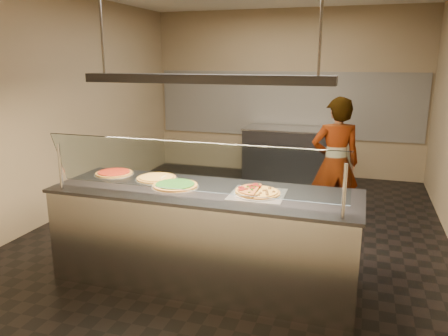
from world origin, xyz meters
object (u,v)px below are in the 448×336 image
(prep_table, at_px, (288,153))
(heat_lamp_housing, at_px, (203,79))
(pizza_spatula, at_px, (165,179))
(worker, at_px, (335,163))
(half_pizza_pepperoni, at_px, (247,190))
(pizza_cheese, at_px, (157,178))
(pizza_tomato, at_px, (114,173))
(sneeze_guard, at_px, (190,167))
(perforated_tray, at_px, (257,194))
(serving_counter, at_px, (205,236))
(pizza_spinach, at_px, (175,185))
(half_pizza_sausage, at_px, (268,193))

(prep_table, bearing_deg, heat_lamp_housing, -91.62)
(pizza_spatula, distance_m, worker, 2.32)
(half_pizza_pepperoni, bearing_deg, prep_table, 94.32)
(prep_table, xyz_separation_m, worker, (0.96, -2.13, 0.37))
(pizza_cheese, bearing_deg, heat_lamp_housing, -18.25)
(prep_table, distance_m, worker, 2.37)
(pizza_tomato, bearing_deg, sneeze_guard, -27.60)
(half_pizza_pepperoni, distance_m, pizza_cheese, 1.02)
(perforated_tray, bearing_deg, sneeze_guard, -145.89)
(pizza_cheese, bearing_deg, pizza_spatula, -28.54)
(half_pizza_pepperoni, distance_m, pizza_tomato, 1.54)
(serving_counter, relative_size, prep_table, 1.85)
(serving_counter, xyz_separation_m, heat_lamp_housing, (0.00, -0.00, 1.48))
(sneeze_guard, height_order, pizza_tomato, sneeze_guard)
(pizza_cheese, xyz_separation_m, worker, (1.66, 1.67, -0.10))
(serving_counter, relative_size, half_pizza_pepperoni, 7.08)
(half_pizza_pepperoni, relative_size, worker, 0.24)
(pizza_cheese, xyz_separation_m, prep_table, (0.70, 3.80, -0.48))
(sneeze_guard, relative_size, half_pizza_pepperoni, 6.50)
(serving_counter, bearing_deg, pizza_cheese, 161.75)
(pizza_spatula, bearing_deg, pizza_cheese, 151.46)
(sneeze_guard, height_order, heat_lamp_housing, heat_lamp_housing)
(worker, bearing_deg, perforated_tray, 55.90)
(pizza_spinach, distance_m, pizza_tomato, 0.85)
(serving_counter, distance_m, half_pizza_pepperoni, 0.65)
(pizza_tomato, height_order, pizza_spatula, pizza_spatula)
(serving_counter, distance_m, sneeze_guard, 0.83)
(half_pizza_sausage, height_order, pizza_spatula, half_pizza_sausage)
(serving_counter, distance_m, prep_table, 4.00)
(perforated_tray, relative_size, pizza_spatula, 2.14)
(perforated_tray, relative_size, pizza_tomato, 1.21)
(pizza_cheese, bearing_deg, pizza_tomato, 175.30)
(half_pizza_sausage, bearing_deg, heat_lamp_housing, -179.97)
(pizza_cheese, bearing_deg, serving_counter, -18.25)
(prep_table, bearing_deg, half_pizza_pepperoni, -85.68)
(pizza_tomato, height_order, heat_lamp_housing, heat_lamp_housing)
(sneeze_guard, height_order, half_pizza_sausage, sneeze_guard)
(pizza_cheese, distance_m, pizza_spatula, 0.14)
(pizza_spinach, xyz_separation_m, pizza_tomato, (-0.81, 0.24, -0.00))
(sneeze_guard, relative_size, perforated_tray, 5.29)
(half_pizza_sausage, relative_size, pizza_cheese, 0.96)
(serving_counter, height_order, pizza_spatula, pizza_spatula)
(sneeze_guard, xyz_separation_m, half_pizza_pepperoni, (0.41, 0.35, -0.26))
(half_pizza_pepperoni, bearing_deg, half_pizza_sausage, -1.59)
(worker, bearing_deg, half_pizza_pepperoni, 53.17)
(pizza_tomato, xyz_separation_m, worker, (2.18, 1.62, -0.10))
(half_pizza_sausage, bearing_deg, pizza_tomato, 172.15)
(perforated_tray, height_order, pizza_spinach, pizza_spinach)
(heat_lamp_housing, bearing_deg, pizza_spinach, 179.87)
(half_pizza_sausage, height_order, pizza_cheese, half_pizza_sausage)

